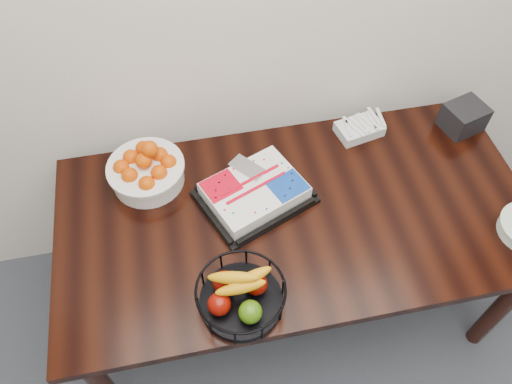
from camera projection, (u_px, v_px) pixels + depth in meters
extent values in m
cube|color=black|center=(297.00, 216.00, 1.90)|extent=(1.80, 0.90, 0.04)
cylinder|color=black|center=(101.00, 225.00, 2.32)|extent=(0.07, 0.07, 0.71)
cylinder|color=black|center=(503.00, 305.00, 2.08)|extent=(0.07, 0.07, 0.71)
cylinder|color=black|center=(431.00, 171.00, 2.52)|extent=(0.07, 0.07, 0.71)
cube|color=black|center=(254.00, 197.00, 1.92)|extent=(0.49, 0.44, 0.02)
cube|color=white|center=(254.00, 191.00, 1.89)|extent=(0.42, 0.37, 0.06)
cube|color=red|center=(224.00, 176.00, 1.89)|extent=(0.16, 0.15, 0.00)
cube|color=#0E3A9D|center=(286.00, 196.00, 1.83)|extent=(0.16, 0.15, 0.00)
cube|color=silver|center=(257.00, 167.00, 1.91)|extent=(0.14, 0.15, 0.00)
cylinder|color=white|center=(147.00, 173.00, 1.94)|extent=(0.28, 0.28, 0.09)
cylinder|color=white|center=(145.00, 167.00, 1.91)|extent=(0.30, 0.30, 0.01)
cylinder|color=black|center=(241.00, 301.00, 1.65)|extent=(0.28, 0.28, 0.03)
torus|color=black|center=(241.00, 290.00, 1.59)|extent=(0.30, 0.30, 0.01)
cube|color=silver|center=(359.00, 129.00, 2.11)|extent=(0.21, 0.16, 0.05)
cube|color=black|center=(464.00, 117.00, 2.11)|extent=(0.19, 0.18, 0.11)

